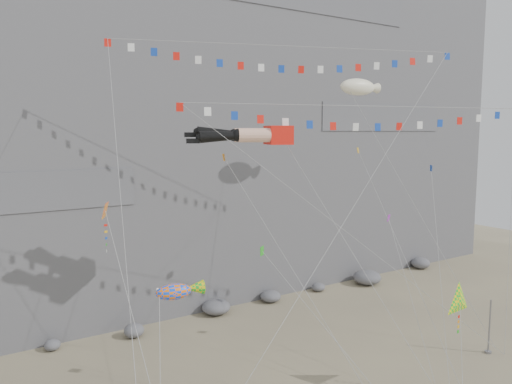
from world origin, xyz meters
TOP-DOWN VIEW (x-y plane):
  - cliff at (0.00, 32.00)m, footprint 80.00×28.00m
  - talus_boulders at (0.00, 17.00)m, footprint 60.00×3.00m
  - anchor_pole_right at (13.24, -1.13)m, footprint 0.12×0.12m
  - legs_kite at (-2.73, 6.81)m, footprint 9.33×16.12m
  - flag_banner_upper at (2.06, 8.72)m, footprint 28.83×17.16m
  - flag_banner_lower at (5.33, 4.07)m, footprint 25.71×9.56m
  - harlequin_kite at (-13.21, 4.41)m, footprint 1.73×8.83m
  - fish_windsock at (-10.27, 2.55)m, footprint 5.28×7.39m
  - delta_kite at (5.92, -3.55)m, footprint 6.16×4.38m
  - blimp_windsock at (10.20, 10.09)m, footprint 6.59×11.94m
  - small_kite_a at (-4.28, 7.21)m, footprint 3.78×13.73m
  - small_kite_b at (6.98, 3.22)m, footprint 5.56×9.86m
  - small_kite_c at (-4.17, 2.98)m, footprint 4.29×10.96m
  - small_kite_d at (6.79, 6.09)m, footprint 4.41×14.44m
  - small_kite_e at (12.23, 3.81)m, footprint 9.45×9.63m

SIDE VIEW (x-z plane):
  - talus_boulders at x=0.00m, z-range 0.00..1.20m
  - anchor_pole_right at x=13.24m, z-range 0.00..4.10m
  - delta_kite at x=5.92m, z-range 1.71..10.36m
  - fish_windsock at x=-10.27m, z-range 2.47..13.27m
  - small_kite_c at x=-4.17m, z-range 1.99..16.21m
  - small_kite_b at x=6.98m, z-range 2.69..17.24m
  - harlequin_kite at x=-13.21m, z-range 4.96..19.55m
  - small_kite_e at x=12.23m, z-range 4.00..22.47m
  - small_kite_a at x=-4.28m, z-range 4.40..24.32m
  - small_kite_d at x=6.79m, z-range 4.15..24.89m
  - legs_kite at x=-2.73m, z-range 5.64..26.70m
  - flag_banner_lower at x=5.33m, z-range 7.64..28.72m
  - blimp_windsock at x=10.20m, z-range 8.48..31.85m
  - flag_banner_upper at x=2.06m, z-range 7.28..38.01m
  - cliff at x=0.00m, z-range 0.00..50.00m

